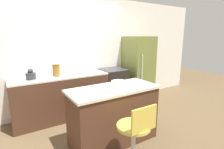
# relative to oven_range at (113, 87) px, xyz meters

# --- Properties ---
(ground_plane) EXTENTS (14.00, 14.00, 0.00)m
(ground_plane) POSITION_rel_oven_range_xyz_m (-0.98, -0.32, -0.46)
(ground_plane) COLOR brown
(wall_back) EXTENTS (8.00, 0.06, 2.60)m
(wall_back) POSITION_rel_oven_range_xyz_m (-0.98, 0.34, 0.84)
(wall_back) COLOR white
(wall_back) RESTS_ON ground_plane
(back_counter) EXTENTS (1.92, 0.61, 0.93)m
(back_counter) POSITION_rel_oven_range_xyz_m (-1.27, 0.00, -0.00)
(back_counter) COLOR #4C2D1E
(back_counter) RESTS_ON ground_plane
(kitchen_island) EXTENTS (1.44, 0.64, 0.92)m
(kitchen_island) POSITION_rel_oven_range_xyz_m (-0.81, -1.29, -0.00)
(kitchen_island) COLOR #4C2D1E
(kitchen_island) RESTS_ON ground_plane
(oven_range) EXTENTS (0.59, 0.62, 0.93)m
(oven_range) POSITION_rel_oven_range_xyz_m (0.00, 0.00, 0.00)
(oven_range) COLOR black
(oven_range) RESTS_ON ground_plane
(refrigerator) EXTENTS (0.65, 0.68, 1.70)m
(refrigerator) POSITION_rel_oven_range_xyz_m (0.78, -0.02, 0.39)
(refrigerator) COLOR olive
(refrigerator) RESTS_ON ground_plane
(stool_chair) EXTENTS (0.43, 0.43, 0.92)m
(stool_chair) POSITION_rel_oven_range_xyz_m (-0.93, -1.97, -0.01)
(stool_chair) COLOR #B7B7BC
(stool_chair) RESTS_ON ground_plane
(kettle) EXTENTS (0.18, 0.18, 0.20)m
(kettle) POSITION_rel_oven_range_xyz_m (-1.82, -0.02, 0.54)
(kettle) COLOR #333338
(kettle) RESTS_ON back_counter
(mixing_bowl) EXTENTS (0.24, 0.24, 0.08)m
(mixing_bowl) POSITION_rel_oven_range_xyz_m (-0.80, -0.02, 0.50)
(mixing_bowl) COLOR beige
(mixing_bowl) RESTS_ON back_counter
(canister_jar) EXTENTS (0.15, 0.15, 0.23)m
(canister_jar) POSITION_rel_oven_range_xyz_m (-1.35, -0.02, 0.58)
(canister_jar) COLOR #9E6623
(canister_jar) RESTS_ON back_counter
(fruit_bowl) EXTENTS (0.26, 0.26, 0.06)m
(fruit_bowl) POSITION_rel_oven_range_xyz_m (-0.63, -1.18, 0.49)
(fruit_bowl) COLOR white
(fruit_bowl) RESTS_ON kitchen_island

